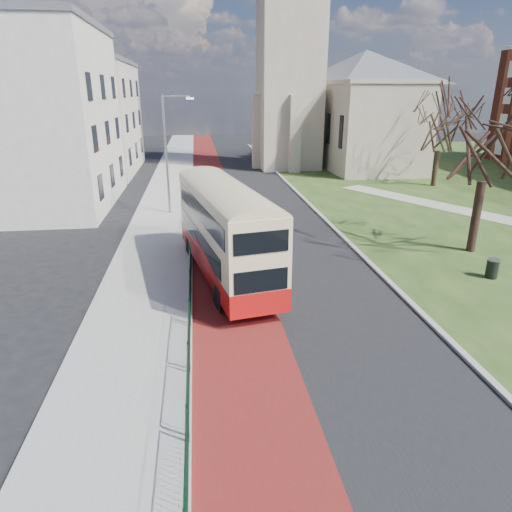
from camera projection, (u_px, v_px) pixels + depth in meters
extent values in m
plane|color=black|center=(272.00, 335.00, 16.54)|extent=(160.00, 160.00, 0.00)
cube|color=black|center=(250.00, 205.00, 35.37)|extent=(9.00, 120.00, 0.01)
cube|color=#591414|center=(215.00, 206.00, 35.04)|extent=(3.40, 120.00, 0.01)
cube|color=gray|center=(165.00, 207.00, 34.57)|extent=(4.00, 120.00, 0.12)
cube|color=#999993|center=(191.00, 206.00, 34.81)|extent=(0.25, 120.00, 0.13)
cube|color=#999993|center=(302.00, 197.00, 37.76)|extent=(0.25, 80.00, 0.13)
cylinder|color=#0B3220|center=(189.00, 270.00, 19.54)|extent=(0.04, 24.00, 0.04)
cylinder|color=#0B3220|center=(191.00, 290.00, 19.86)|extent=(0.04, 24.00, 0.04)
cube|color=gray|center=(290.00, 55.00, 48.86)|extent=(6.50, 6.50, 24.00)
cube|color=gray|center=(361.00, 127.00, 52.43)|extent=(9.00, 18.00, 9.00)
pyramid|color=#565960|center=(367.00, 50.00, 49.67)|extent=(9.00, 18.00, 3.60)
cube|color=beige|center=(35.00, 121.00, 33.24)|extent=(10.00, 14.00, 12.50)
cube|color=#565960|center=(20.00, 22.00, 31.03)|extent=(10.30, 14.30, 0.50)
cube|color=beige|center=(85.00, 119.00, 48.42)|extent=(10.00, 16.00, 11.00)
cube|color=#565960|center=(78.00, 61.00, 46.47)|extent=(10.30, 16.30, 0.50)
cylinder|color=gray|center=(166.00, 156.00, 31.38)|extent=(0.16, 0.16, 8.00)
cylinder|color=gray|center=(176.00, 96.00, 30.16)|extent=(1.80, 0.10, 0.10)
cube|color=silver|center=(190.00, 98.00, 30.32)|extent=(0.50, 0.18, 0.12)
cube|color=#AD100F|center=(226.00, 259.00, 21.29)|extent=(4.27, 10.58, 0.94)
cube|color=beige|center=(225.00, 221.00, 20.67)|extent=(4.24, 10.53, 2.72)
cube|color=black|center=(199.00, 239.00, 20.87)|extent=(1.63, 8.33, 0.89)
cube|color=black|center=(248.00, 234.00, 21.55)|extent=(1.63, 8.33, 0.89)
cube|color=black|center=(199.00, 211.00, 20.14)|extent=(1.79, 9.14, 0.84)
cube|color=black|center=(250.00, 207.00, 20.82)|extent=(1.79, 9.14, 0.84)
cube|color=black|center=(203.00, 212.00, 25.55)|extent=(2.08, 0.47, 0.99)
cube|color=black|center=(202.00, 187.00, 25.07)|extent=(2.08, 0.47, 0.84)
cube|color=orange|center=(201.00, 177.00, 24.88)|extent=(1.66, 0.41, 0.28)
cylinder|color=black|center=(190.00, 247.00, 24.28)|extent=(0.46, 1.01, 0.98)
cylinder|color=black|center=(229.00, 243.00, 24.90)|extent=(0.46, 1.01, 0.98)
cylinder|color=black|center=(220.00, 297.00, 18.37)|extent=(0.46, 1.01, 0.98)
cylinder|color=black|center=(270.00, 291.00, 19.00)|extent=(0.46, 1.01, 0.98)
cylinder|color=black|center=(476.00, 217.00, 24.46)|extent=(0.58, 0.58, 3.84)
cylinder|color=#332419|center=(435.00, 168.00, 41.97)|extent=(0.47, 0.47, 3.17)
cylinder|color=black|center=(492.00, 269.00, 21.34)|extent=(0.73, 0.73, 0.88)
cylinder|color=gray|center=(494.00, 260.00, 21.18)|extent=(0.78, 0.78, 0.06)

